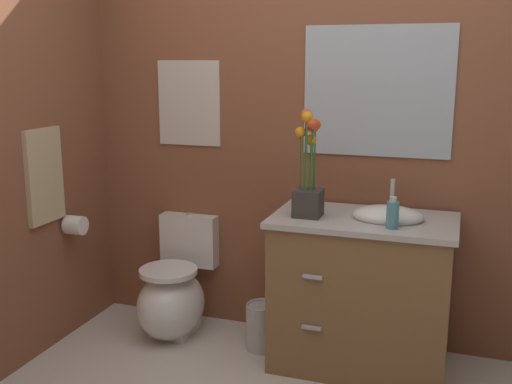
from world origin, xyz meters
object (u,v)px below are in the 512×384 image
at_px(soap_bottle, 393,214).
at_px(trash_bin, 262,326).
at_px(toilet, 174,295).
at_px(flower_vase, 308,176).
at_px(wall_mirror, 377,92).
at_px(wall_poster, 189,103).
at_px(hanging_towel, 44,176).
at_px(toilet_paper_roll, 75,225).
at_px(vanity_cabinet, 362,291).

bearing_deg(soap_bottle, trash_bin, 166.95).
height_order(toilet, flower_vase, flower_vase).
distance_m(trash_bin, wall_mirror, 1.45).
bearing_deg(flower_vase, trash_bin, 165.00).
height_order(toilet, wall_poster, wall_poster).
distance_m(toilet, hanging_towel, 1.02).
height_order(trash_bin, hanging_towel, hanging_towel).
relative_size(flower_vase, wall_mirror, 0.69).
distance_m(wall_mirror, hanging_towel, 1.86).
bearing_deg(trash_bin, toilet_paper_roll, -170.88).
bearing_deg(vanity_cabinet, wall_mirror, 90.55).
height_order(vanity_cabinet, trash_bin, vanity_cabinet).
distance_m(vanity_cabinet, hanging_towel, 1.82).
distance_m(trash_bin, wall_poster, 1.38).
bearing_deg(wall_poster, flower_vase, -23.55).
distance_m(soap_bottle, wall_mirror, 0.74).
height_order(trash_bin, wall_mirror, wall_mirror).
relative_size(vanity_cabinet, trash_bin, 3.69).
relative_size(vanity_cabinet, wall_mirror, 1.25).
relative_size(flower_vase, soap_bottle, 3.54).
bearing_deg(wall_poster, toilet, -90.00).
xyz_separation_m(flower_vase, toilet_paper_roll, (-1.36, -0.10, -0.36)).
bearing_deg(soap_bottle, vanity_cabinet, 134.21).
bearing_deg(wall_poster, trash_bin, -27.40).
bearing_deg(flower_vase, toilet, 173.45).
distance_m(soap_bottle, wall_poster, 1.43).
relative_size(toilet, vanity_cabinet, 0.69).
bearing_deg(flower_vase, vanity_cabinet, 13.72).
xyz_separation_m(toilet, hanging_towel, (-0.58, -0.36, 0.75)).
xyz_separation_m(flower_vase, trash_bin, (-0.27, 0.07, -0.90)).
xyz_separation_m(flower_vase, hanging_towel, (-1.41, -0.27, -0.04)).
height_order(flower_vase, hanging_towel, flower_vase).
relative_size(wall_mirror, toilet_paper_roll, 7.27).
bearing_deg(flower_vase, soap_bottle, -11.82).
distance_m(toilet, vanity_cabinet, 1.13).
distance_m(wall_poster, wall_mirror, 1.12).
bearing_deg(vanity_cabinet, toilet_paper_roll, -174.09).
xyz_separation_m(vanity_cabinet, hanging_towel, (-1.70, -0.34, 0.57)).
relative_size(toilet, trash_bin, 2.54).
distance_m(trash_bin, toilet_paper_roll, 1.23).
relative_size(trash_bin, wall_mirror, 0.34).
bearing_deg(soap_bottle, wall_poster, 160.33).
xyz_separation_m(soap_bottle, wall_mirror, (-0.16, 0.46, 0.56)).
xyz_separation_m(soap_bottle, hanging_towel, (-1.85, -0.18, 0.10)).
distance_m(soap_bottle, hanging_towel, 1.87).
distance_m(toilet, wall_poster, 1.15).
xyz_separation_m(vanity_cabinet, toilet_paper_roll, (-1.64, -0.17, 0.26)).
bearing_deg(trash_bin, wall_mirror, 27.58).
height_order(trash_bin, wall_poster, wall_poster).
bearing_deg(toilet, vanity_cabinet, -1.36).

